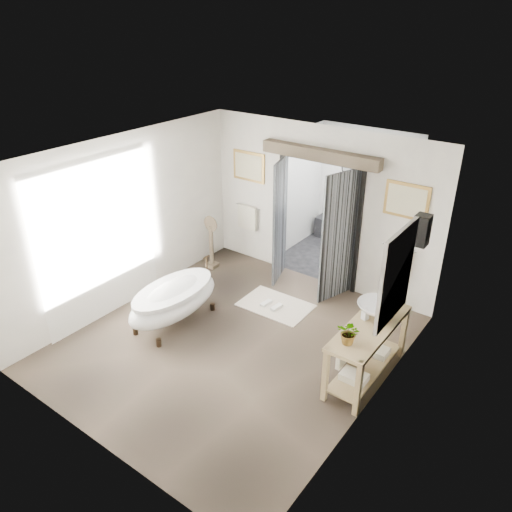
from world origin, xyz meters
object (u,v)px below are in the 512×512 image
at_px(rug, 276,305).
at_px(vanity, 365,347).
at_px(basin, 377,309).
at_px(clawfoot_tub, 174,299).

bearing_deg(rug, vanity, -21.41).
distance_m(vanity, basin, 0.54).
relative_size(rug, basin, 2.14).
relative_size(clawfoot_tub, rug, 1.48).
distance_m(rug, basin, 2.25).
xyz_separation_m(rug, basin, (1.99, -0.48, 0.94)).
relative_size(clawfoot_tub, vanity, 1.11).
bearing_deg(clawfoot_tub, vanity, 10.81).
bearing_deg(basin, rug, 169.85).
distance_m(clawfoot_tub, vanity, 3.12).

